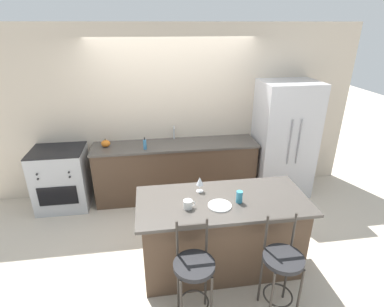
% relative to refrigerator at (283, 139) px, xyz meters
% --- Properties ---
extents(ground_plane, '(18.00, 18.00, 0.00)m').
position_rel_refrigerator_xyz_m(ground_plane, '(-1.77, -0.26, -0.94)').
color(ground_plane, beige).
extents(wall_back, '(6.00, 0.07, 2.70)m').
position_rel_refrigerator_xyz_m(wall_back, '(-1.77, 0.38, 0.41)').
color(wall_back, beige).
rests_on(wall_back, ground_plane).
extents(back_counter, '(2.59, 0.62, 0.94)m').
position_rel_refrigerator_xyz_m(back_counter, '(-1.77, 0.08, -0.47)').
color(back_counter, '#4C3828').
rests_on(back_counter, ground_plane).
extents(sink_faucet, '(0.02, 0.13, 0.22)m').
position_rel_refrigerator_xyz_m(sink_faucet, '(-1.77, 0.27, 0.14)').
color(sink_faucet, '#ADAFB5').
rests_on(sink_faucet, back_counter).
extents(kitchen_island, '(1.88, 0.85, 0.91)m').
position_rel_refrigerator_xyz_m(kitchen_island, '(-1.40, -1.59, -0.48)').
color(kitchen_island, '#4C3828').
rests_on(kitchen_island, ground_plane).
extents(refrigerator, '(0.88, 0.74, 1.88)m').
position_rel_refrigerator_xyz_m(refrigerator, '(0.00, 0.00, 0.00)').
color(refrigerator, '#BCBCC1').
rests_on(refrigerator, ground_plane).
extents(oven_range, '(0.77, 0.67, 0.95)m').
position_rel_refrigerator_xyz_m(oven_range, '(-3.54, 0.03, -0.46)').
color(oven_range, '#ADAFB5').
rests_on(oven_range, ground_plane).
extents(bar_stool_near, '(0.38, 0.38, 1.07)m').
position_rel_refrigerator_xyz_m(bar_stool_near, '(-1.82, -2.25, -0.37)').
color(bar_stool_near, '#332D28').
rests_on(bar_stool_near, ground_plane).
extents(bar_stool_far, '(0.38, 0.38, 1.07)m').
position_rel_refrigerator_xyz_m(bar_stool_far, '(-0.99, -2.28, -0.37)').
color(bar_stool_far, '#332D28').
rests_on(bar_stool_far, ground_plane).
extents(dinner_plate, '(0.25, 0.25, 0.02)m').
position_rel_refrigerator_xyz_m(dinner_plate, '(-1.47, -1.71, -0.01)').
color(dinner_plate, white).
rests_on(dinner_plate, kitchen_island).
extents(wine_glass, '(0.08, 0.08, 0.18)m').
position_rel_refrigerator_xyz_m(wine_glass, '(-1.62, -1.38, 0.10)').
color(wine_glass, white).
rests_on(wine_glass, kitchen_island).
extents(coffee_mug, '(0.13, 0.09, 0.09)m').
position_rel_refrigerator_xyz_m(coffee_mug, '(-1.80, -1.70, 0.02)').
color(coffee_mug, white).
rests_on(coffee_mug, kitchen_island).
extents(tumbler_cup, '(0.07, 0.07, 0.13)m').
position_rel_refrigerator_xyz_m(tumbler_cup, '(-1.24, -1.67, 0.04)').
color(tumbler_cup, teal).
rests_on(tumbler_cup, kitchen_island).
extents(pumpkin_decoration, '(0.13, 0.13, 0.13)m').
position_rel_refrigerator_xyz_m(pumpkin_decoration, '(-2.83, 0.10, 0.05)').
color(pumpkin_decoration, orange).
rests_on(pumpkin_decoration, back_counter).
extents(soap_bottle, '(0.05, 0.05, 0.19)m').
position_rel_refrigerator_xyz_m(soap_bottle, '(-2.24, -0.08, 0.08)').
color(soap_bottle, teal).
rests_on(soap_bottle, back_counter).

